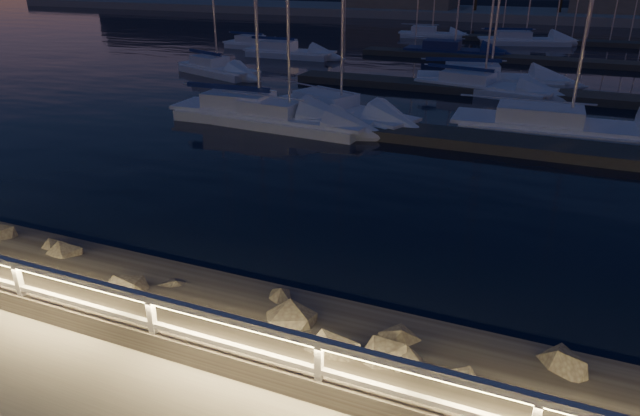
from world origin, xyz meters
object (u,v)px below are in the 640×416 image
Objects in this scene: sailboat_g at (480,85)px; sailboat_j at (486,78)px; guard_rail at (254,338)px; sailboat_e at (287,51)px; sailboat_h at (562,126)px; sailboat_b at (255,111)px; sailboat_c at (338,109)px; sailboat_k at (522,40)px; sailboat_m at (430,34)px; sailboat_f at (286,118)px; sailboat_n at (452,50)px; sailboat_a at (216,68)px; sailboat_i at (257,44)px.

sailboat_g is 2.02m from sailboat_j.
sailboat_e is at bearing 115.19° from guard_rail.
sailboat_g is 8.65m from sailboat_h.
sailboat_b is 1.09× the size of sailboat_c.
sailboat_k is 8.61m from sailboat_m.
sailboat_k is at bearing 95.97° from sailboat_h.
sailboat_c is at bearing 107.33° from guard_rail.
sailboat_n is (2.65, 23.40, 0.01)m from sailboat_f.
sailboat_j is (8.44, 12.21, 0.01)m from sailboat_b.
sailboat_g is at bearing -106.24° from sailboat_k.
sailboat_a is at bearing -132.45° from sailboat_n.
sailboat_h reaches higher than sailboat_i.
sailboat_c is at bearing -11.97° from sailboat_a.
sailboat_b is 0.98× the size of sailboat_j.
sailboat_m is at bearing 65.53° from sailboat_e.
sailboat_a is 0.91× the size of sailboat_f.
sailboat_f reaches higher than sailboat_a.
sailboat_g is 0.99× the size of sailboat_n.
sailboat_m is at bearing 154.57° from sailboat_k.
sailboat_b reaches higher than sailboat_n.
sailboat_g is 24.83m from sailboat_m.
guard_rail is at bearing -83.70° from sailboat_n.
sailboat_f reaches higher than guard_rail.
sailboat_c is at bearing -177.17° from sailboat_h.
sailboat_c is 0.96× the size of sailboat_k.
guard_rail is 3.11× the size of sailboat_j.
sailboat_g is at bearing -75.45° from sailboat_m.
guard_rail is 18.25m from sailboat_b.
sailboat_m is 0.83× the size of sailboat_n.
sailboat_h is (19.77, -14.81, 0.01)m from sailboat_e.
sailboat_k is (0.37, 21.95, 0.01)m from sailboat_g.
sailboat_g is (8.41, 10.19, -0.05)m from sailboat_b.
sailboat_b reaches higher than sailboat_a.
sailboat_b is 0.89× the size of sailboat_h.
sailboat_n is at bearing 98.21° from sailboat_j.
sailboat_h is 1.23× the size of sailboat_n.
sailboat_f is 1.17× the size of sailboat_i.
sailboat_f is 33.34m from sailboat_k.
guard_rail is 41.81m from sailboat_i.
sailboat_c reaches higher than guard_rail.
sailboat_b is (-8.81, 15.95, -0.92)m from guard_rail.
sailboat_c is 1.07× the size of sailboat_e.
sailboat_k is at bearing 90.03° from guard_rail.
sailboat_k reaches higher than sailboat_i.
sailboat_f is 0.92× the size of sailboat_k.
sailboat_e is (-10.17, 15.60, 0.02)m from sailboat_c.
sailboat_m is at bearing 116.73° from sailboat_c.
sailboat_g is 22.33m from sailboat_i.
sailboat_a is 25.72m from sailboat_m.
guard_rail is 39.17m from sailboat_n.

